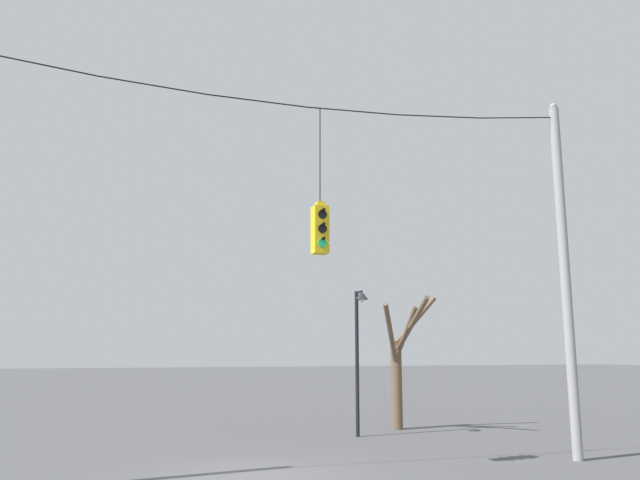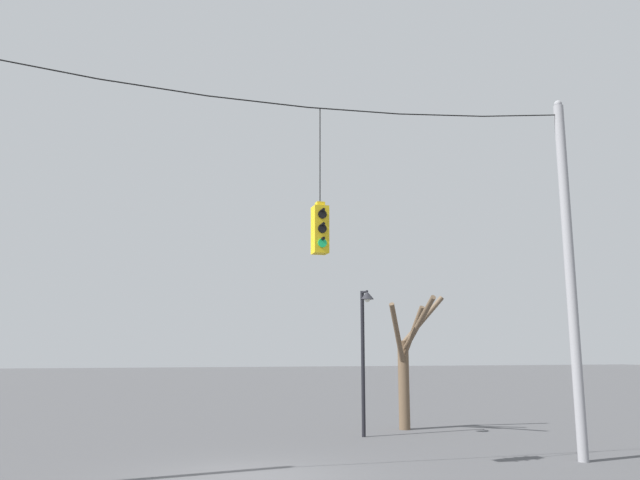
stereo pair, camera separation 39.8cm
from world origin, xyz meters
The scene contains 6 objects.
ground_plane centered at (0.00, 0.00, 0.00)m, with size 200.00×200.00×0.00m, color #4C4C4F.
utility_pole_right centered at (8.09, -0.42, 4.60)m, with size 0.26×0.26×9.23m.
span_wire centered at (0.00, -0.42, 8.43)m, with size 16.19×0.03×0.63m.
traffic_light_near_right_pole centered at (1.46, -0.42, 5.36)m, with size 0.34×0.58×3.45m.
street_lamp centered at (4.60, 5.14, 3.23)m, with size 0.42×0.73×4.57m.
bare_tree centered at (6.62, 6.41, 2.25)m, with size 2.50×2.65×4.58m.
Camera 1 is at (-2.87, -13.55, 2.60)m, focal length 35.00 mm.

